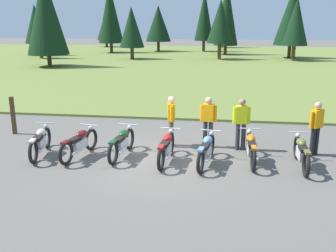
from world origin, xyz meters
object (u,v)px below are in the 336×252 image
(rider_in_hivis_vest, at_px, (208,119))
(trail_marker_post, at_px, (13,116))
(motorcycle_cream, at_px, (40,142))
(motorcycle_red, at_px, (166,148))
(rider_checking_bike, at_px, (316,125))
(motorcycle_orange, at_px, (251,148))
(rider_with_back_turned, at_px, (171,118))
(motorcycle_olive, at_px, (302,152))
(rider_near_row_end, at_px, (241,121))
(motorcycle_british_green, at_px, (122,143))
(motorcycle_sky_blue, at_px, (206,150))
(motorcycle_maroon, at_px, (79,143))

(rider_in_hivis_vest, relative_size, trail_marker_post, 1.21)
(rider_in_hivis_vest, bearing_deg, trail_marker_post, 175.77)
(motorcycle_cream, bearing_deg, motorcycle_red, -0.37)
(motorcycle_red, xyz_separation_m, rider_checking_bike, (4.42, 1.21, 0.51))
(motorcycle_orange, distance_m, rider_with_back_turned, 2.81)
(motorcycle_orange, bearing_deg, motorcycle_olive, -7.66)
(motorcycle_red, height_order, rider_near_row_end, rider_near_row_end)
(motorcycle_british_green, xyz_separation_m, rider_with_back_turned, (1.35, 1.21, 0.51))
(motorcycle_cream, relative_size, motorcycle_sky_blue, 1.00)
(motorcycle_sky_blue, xyz_separation_m, motorcycle_orange, (1.28, 0.35, 0.00))
(rider_near_row_end, relative_size, rider_checking_bike, 1.00)
(motorcycle_cream, height_order, motorcycle_olive, same)
(motorcycle_sky_blue, height_order, motorcycle_olive, same)
(motorcycle_british_green, bearing_deg, rider_with_back_turned, 42.01)
(motorcycle_british_green, distance_m, motorcycle_orange, 3.85)
(rider_in_hivis_vest, bearing_deg, rider_near_row_end, -7.22)
(motorcycle_cream, bearing_deg, motorcycle_british_green, 5.19)
(motorcycle_red, distance_m, trail_marker_post, 6.24)
(rider_with_back_turned, bearing_deg, motorcycle_red, -88.10)
(motorcycle_orange, height_order, trail_marker_post, trail_marker_post)
(motorcycle_british_green, bearing_deg, motorcycle_sky_blue, -6.77)
(rider_checking_bike, bearing_deg, motorcycle_british_green, -170.62)
(motorcycle_cream, distance_m, motorcycle_british_green, 2.52)
(rider_near_row_end, bearing_deg, rider_with_back_turned, 178.00)
(motorcycle_maroon, relative_size, motorcycle_british_green, 0.99)
(motorcycle_red, height_order, motorcycle_orange, same)
(motorcycle_maroon, bearing_deg, motorcycle_orange, 2.94)
(motorcycle_cream, height_order, motorcycle_british_green, same)
(motorcycle_olive, bearing_deg, trail_marker_post, 168.79)
(motorcycle_british_green, height_order, motorcycle_sky_blue, same)
(trail_marker_post, bearing_deg, motorcycle_orange, -11.78)
(motorcycle_maroon, xyz_separation_m, motorcycle_orange, (5.11, 0.26, 0.00))
(trail_marker_post, bearing_deg, rider_in_hivis_vest, -4.23)
(motorcycle_olive, height_order, rider_checking_bike, rider_checking_bike)
(motorcycle_cream, xyz_separation_m, motorcycle_orange, (6.35, 0.28, 0.00))
(motorcycle_red, bearing_deg, trail_marker_post, 160.89)
(motorcycle_orange, distance_m, rider_checking_bike, 2.23)
(motorcycle_olive, relative_size, trail_marker_post, 1.52)
(motorcycle_sky_blue, height_order, rider_with_back_turned, rider_with_back_turned)
(motorcycle_cream, bearing_deg, motorcycle_maroon, 0.60)
(rider_checking_bike, distance_m, trail_marker_post, 10.35)
(motorcycle_sky_blue, height_order, rider_checking_bike, rider_checking_bike)
(motorcycle_british_green, distance_m, motorcycle_red, 1.42)
(motorcycle_olive, distance_m, trail_marker_post, 9.92)
(motorcycle_maroon, height_order, motorcycle_orange, same)
(motorcycle_olive, relative_size, rider_with_back_turned, 1.26)
(motorcycle_cream, xyz_separation_m, rider_in_hivis_vest, (5.05, 1.50, 0.51))
(motorcycle_maroon, xyz_separation_m, motorcycle_british_green, (1.26, 0.21, 0.00))
(motorcycle_olive, xyz_separation_m, rider_with_back_turned, (-3.88, 1.35, 0.51))
(rider_with_back_turned, bearing_deg, motorcycle_orange, -25.01)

